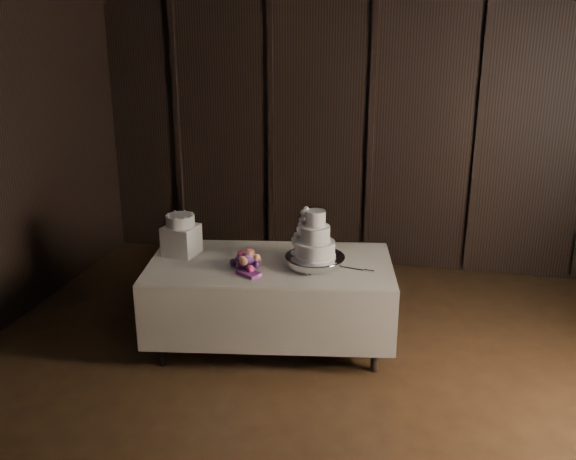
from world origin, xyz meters
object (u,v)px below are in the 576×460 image
at_px(box_pedestal, 181,240).
at_px(small_cake, 180,221).
at_px(display_table, 271,300).
at_px(bouquet, 246,261).
at_px(cake_stand, 315,262).
at_px(wedding_cake, 311,239).

relative_size(box_pedestal, small_cake, 1.09).
distance_m(display_table, small_cake, 1.01).
distance_m(bouquet, small_cake, 0.70).
xyz_separation_m(cake_stand, wedding_cake, (-0.03, -0.02, 0.20)).
relative_size(cake_stand, small_cake, 2.03).
relative_size(display_table, box_pedestal, 8.22).
bearing_deg(bouquet, display_table, 51.80).
height_order(cake_stand, bouquet, bouquet).
distance_m(display_table, wedding_cake, 0.68).
xyz_separation_m(wedding_cake, box_pedestal, (-1.12, 0.05, -0.12)).
height_order(bouquet, box_pedestal, box_pedestal).
relative_size(bouquet, small_cake, 1.69).
xyz_separation_m(wedding_cake, small_cake, (-1.12, 0.05, 0.06)).
bearing_deg(bouquet, box_pedestal, 161.95).
height_order(wedding_cake, bouquet, wedding_cake).
distance_m(wedding_cake, bouquet, 0.55).
xyz_separation_m(cake_stand, box_pedestal, (-1.15, 0.04, 0.08)).
bearing_deg(small_cake, wedding_cake, -2.62).
relative_size(bouquet, box_pedestal, 1.55).
relative_size(wedding_cake, box_pedestal, 1.47).
xyz_separation_m(display_table, small_cake, (-0.77, 0.02, 0.64)).
bearing_deg(box_pedestal, display_table, -1.42).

